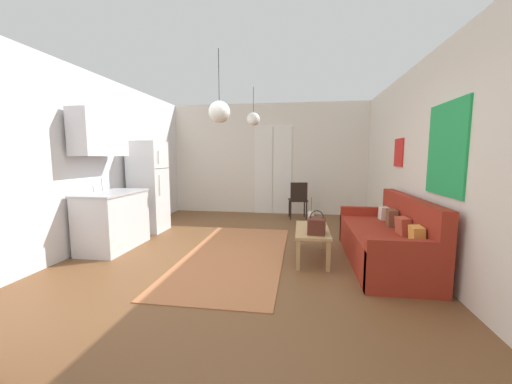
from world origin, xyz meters
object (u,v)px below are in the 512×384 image
at_px(couch, 388,242).
at_px(refrigerator, 149,187).
at_px(pendant_lamp_far, 253,119).
at_px(coffee_table, 312,233).
at_px(accent_chair, 298,198).
at_px(handbag, 317,226).
at_px(bamboo_vase, 311,218).
at_px(pendant_lamp_near, 219,112).

xyz_separation_m(couch, refrigerator, (-4.06, 1.17, 0.57)).
bearing_deg(refrigerator, couch, -16.01).
distance_m(refrigerator, pendant_lamp_far, 2.39).
xyz_separation_m(coffee_table, accent_chair, (-0.22, 2.70, 0.11)).
xyz_separation_m(coffee_table, refrigerator, (-3.05, 1.15, 0.49)).
xyz_separation_m(handbag, refrigerator, (-3.10, 1.40, 0.33)).
height_order(bamboo_vase, refrigerator, refrigerator).
distance_m(couch, bamboo_vase, 1.09).
bearing_deg(coffee_table, pendant_lamp_near, -158.26).
height_order(accent_chair, pendant_lamp_near, pendant_lamp_near).
relative_size(couch, coffee_table, 2.08).
distance_m(couch, refrigerator, 4.26).
bearing_deg(handbag, bamboo_vase, 95.88).
bearing_deg(refrigerator, pendant_lamp_near, -41.01).
relative_size(pendant_lamp_near, pendant_lamp_far, 1.23).
height_order(couch, coffee_table, couch).
distance_m(coffee_table, handbag, 0.31).
xyz_separation_m(handbag, accent_chair, (-0.27, 2.96, -0.05)).
xyz_separation_m(handbag, pendant_lamp_far, (-1.13, 1.84, 1.61)).
relative_size(couch, accent_chair, 2.47).
height_order(refrigerator, pendant_lamp_far, pendant_lamp_far).
bearing_deg(pendant_lamp_far, refrigerator, -167.54).
distance_m(bamboo_vase, accent_chair, 2.44).
height_order(coffee_table, refrigerator, refrigerator).
xyz_separation_m(accent_chair, pendant_lamp_near, (-0.96, -3.17, 1.51)).
bearing_deg(accent_chair, pendant_lamp_near, 65.64).
relative_size(couch, pendant_lamp_near, 2.37).
relative_size(coffee_table, handbag, 3.28).
distance_m(accent_chair, pendant_lamp_near, 3.64).
height_order(bamboo_vase, pendant_lamp_near, pendant_lamp_near).
bearing_deg(couch, refrigerator, 163.99).
relative_size(coffee_table, pendant_lamp_near, 1.14).
xyz_separation_m(coffee_table, handbag, (0.05, -0.26, 0.16)).
relative_size(couch, refrigerator, 1.23).
xyz_separation_m(accent_chair, pendant_lamp_far, (-0.86, -1.12, 1.66)).
height_order(handbag, refrigerator, refrigerator).
distance_m(bamboo_vase, refrigerator, 3.18).
distance_m(handbag, refrigerator, 3.42).
relative_size(coffee_table, pendant_lamp_far, 1.41).
bearing_deg(handbag, accent_chair, 95.22).
height_order(couch, pendant_lamp_far, pendant_lamp_far).
xyz_separation_m(handbag, pendant_lamp_near, (-1.23, -0.22, 1.45)).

